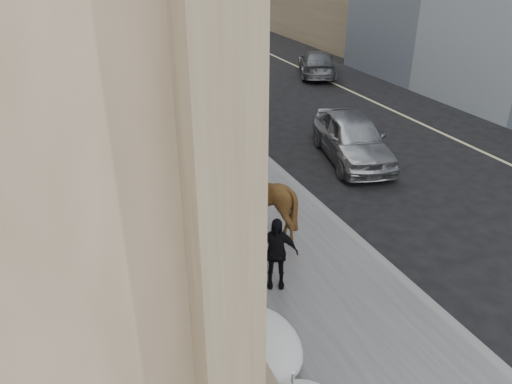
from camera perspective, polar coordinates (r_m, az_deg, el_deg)
ground at (r=10.58m, az=7.92°, el=-16.37°), size 140.00×140.00×0.00m
sidewalk at (r=18.44m, az=-7.83°, el=3.89°), size 5.00×80.00×0.12m
curb at (r=19.22m, az=-0.28°, el=5.12°), size 0.24×80.00×0.12m
lane_line at (r=23.25m, az=18.10°, el=7.57°), size 0.15×70.00×0.01m
streetlight_mid at (r=21.78m, az=-4.33°, el=19.97°), size 1.71×0.24×8.00m
traffic_signal at (r=29.33m, az=-11.07°, el=20.24°), size 4.10×0.22×6.00m
snow_bank at (r=16.30m, az=-10.89°, el=2.02°), size 1.70×18.10×0.76m
mounted_horse_left at (r=12.79m, az=-1.90°, el=-1.55°), size 1.75×2.35×2.57m
mounted_horse_right at (r=13.06m, az=0.12°, el=-0.17°), size 1.84×2.03×2.69m
pedestrian at (r=11.16m, az=2.24°, el=-6.95°), size 1.10×0.81×1.74m
car_silver at (r=18.33m, az=10.96°, el=6.12°), size 3.13×5.25×1.68m
car_grey at (r=30.35m, az=6.98°, el=14.42°), size 3.87×5.28×1.42m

